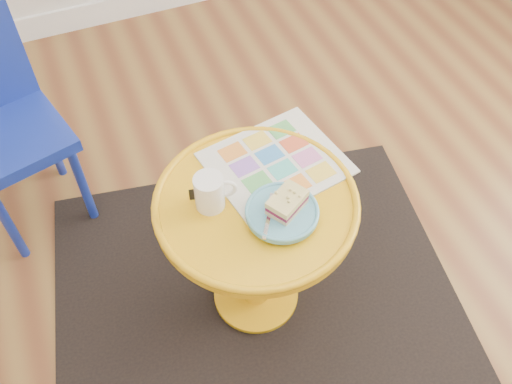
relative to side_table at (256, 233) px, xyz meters
name	(u,v)px	position (x,y,z in m)	size (l,w,h in m)	color
floor	(292,375)	(0.00, -0.29, -0.37)	(4.00, 4.00, 0.00)	brown
rug	(256,295)	(0.00, 0.00, -0.37)	(1.30, 1.10, 0.01)	black
side_table	(256,233)	(0.00, 0.00, 0.00)	(0.54, 0.54, 0.51)	#E8A513
newspaper	(276,163)	(0.10, 0.10, 0.15)	(0.35, 0.30, 0.01)	silver
mug	(210,191)	(-0.11, 0.04, 0.20)	(0.11, 0.08, 0.10)	white
plate	(282,213)	(0.04, -0.07, 0.16)	(0.19, 0.19, 0.02)	#5EADC7
cake_slice	(287,202)	(0.06, -0.07, 0.19)	(0.12, 0.11, 0.04)	#D3BC8C
fork	(270,214)	(0.01, -0.07, 0.17)	(0.09, 0.13, 0.00)	silver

